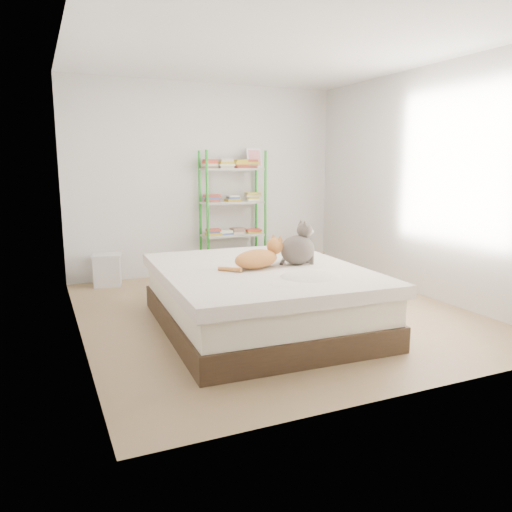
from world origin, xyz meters
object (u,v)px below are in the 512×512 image
orange_cat (256,257)px  cardboard_box (296,268)px  bed (259,297)px  shelf_unit (233,212)px  grey_cat (298,243)px  white_bin (107,270)px

orange_cat → cardboard_box: orange_cat is taller
bed → orange_cat: size_ratio=4.25×
bed → orange_cat: bearing=-140.9°
shelf_unit → cardboard_box: size_ratio=3.20×
grey_cat → cardboard_box: bearing=-23.7°
grey_cat → bed: bearing=90.7°
bed → grey_cat: size_ratio=5.70×
grey_cat → shelf_unit: bearing=-1.6°
bed → white_bin: bearing=118.5°
bed → orange_cat: orange_cat is taller
orange_cat → grey_cat: size_ratio=1.34×
bed → grey_cat: grey_cat is taller
bed → cardboard_box: bed is taller
shelf_unit → white_bin: size_ratio=4.25×
bed → shelf_unit: 2.43m
grey_cat → cardboard_box: 1.75m
shelf_unit → grey_cat: bearing=-95.9°
orange_cat → shelf_unit: (0.67, 2.31, 0.19)m
orange_cat → cardboard_box: bearing=34.3°
shelf_unit → white_bin: 1.85m
bed → grey_cat: bearing=-1.2°
cardboard_box → white_bin: bearing=162.8°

